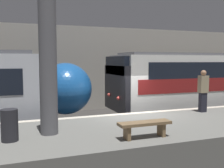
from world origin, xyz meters
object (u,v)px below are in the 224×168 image
object	(u,v)px
platform_bench	(145,126)
support_pillar_near	(48,65)
trash_bin	(9,125)
person_waiting	(203,90)

from	to	relation	value
platform_bench	support_pillar_near	bearing A→B (deg)	151.53
platform_bench	trash_bin	world-z (taller)	trash_bin
person_waiting	trash_bin	xyz separation A→B (m)	(-7.41, -1.48, -0.49)
person_waiting	platform_bench	bearing A→B (deg)	-148.11
person_waiting	trash_bin	bearing A→B (deg)	-168.70
support_pillar_near	trash_bin	xyz separation A→B (m)	(-1.07, -0.34, -1.56)
support_pillar_near	person_waiting	world-z (taller)	support_pillar_near
person_waiting	trash_bin	distance (m)	7.57
support_pillar_near	person_waiting	distance (m)	6.53
support_pillar_near	person_waiting	bearing A→B (deg)	10.16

